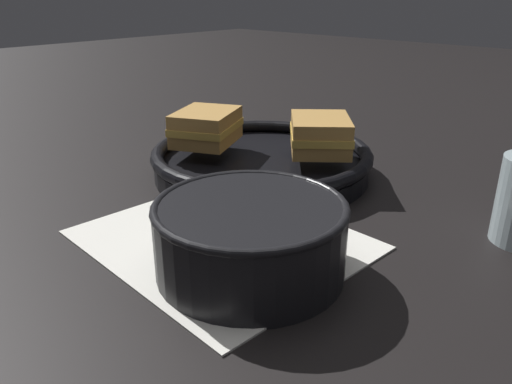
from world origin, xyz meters
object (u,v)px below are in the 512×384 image
spoon (240,260)px  sandwich_near_left (206,127)px  skillet (262,161)px  sandwich_near_right (320,134)px  soup_bowl (250,233)px

spoon → sandwich_near_left: (-0.22, 0.16, 0.06)m
spoon → sandwich_near_left: 0.28m
skillet → sandwich_near_left: bearing=-151.1°
skillet → sandwich_near_right: bearing=28.9°
skillet → soup_bowl: bearing=-50.1°
spoon → sandwich_near_left: bearing=157.9°
sandwich_near_left → spoon: bearing=-35.8°
spoon → soup_bowl: bearing=16.3°
sandwich_near_right → spoon: bearing=-70.8°
soup_bowl → sandwich_near_right: bearing=112.1°
spoon → skillet: bearing=141.2°
spoon → sandwich_near_right: (-0.08, 0.24, 0.06)m
soup_bowl → skillet: bearing=129.9°
sandwich_near_left → sandwich_near_right: 0.16m
spoon → sandwich_near_left: size_ratio=1.38×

